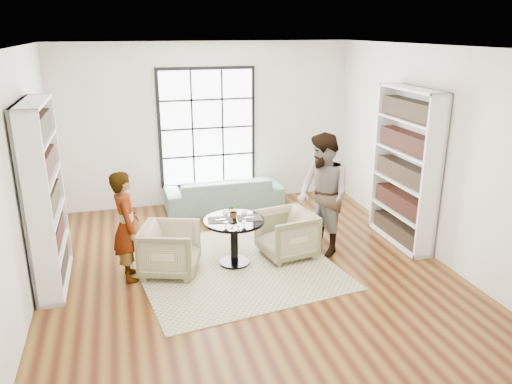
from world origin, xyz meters
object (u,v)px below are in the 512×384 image
object	(u,v)px
armchair_right	(287,234)
person_right	(323,195)
sofa	(224,193)
person_left	(126,226)
armchair_left	(170,249)
flower_centerpiece	(234,211)
pedestal_table	(234,232)
wine_glass_right	(244,213)
wine_glass_left	(226,213)

from	to	relation	value
armchair_right	person_right	bearing A→B (deg)	80.89
sofa	armchair_right	distance (m)	2.25
sofa	person_right	bearing A→B (deg)	114.65
person_left	armchair_right	bearing A→B (deg)	-93.31
armchair_left	flower_centerpiece	xyz separation A→B (m)	(0.92, 0.09, 0.43)
pedestal_table	wine_glass_right	world-z (taller)	wine_glass_right
flower_centerpiece	armchair_left	bearing A→B (deg)	-174.15
pedestal_table	sofa	xyz separation A→B (m)	(0.32, 2.26, -0.19)
person_left	wine_glass_right	distance (m)	1.57
armchair_right	wine_glass_left	world-z (taller)	wine_glass_left
person_right	wine_glass_left	distance (m)	1.49
armchair_left	armchair_right	bearing A→B (deg)	-68.74
wine_glass_left	flower_centerpiece	bearing A→B (deg)	46.49
person_right	pedestal_table	bearing A→B (deg)	-99.06
sofa	person_left	distance (m)	2.93
person_left	person_right	size ratio (longest dim) A/B	0.83
armchair_right	wine_glass_right	xyz separation A→B (m)	(-0.69, -0.19, 0.47)
person_left	wine_glass_right	size ratio (longest dim) A/B	8.41
pedestal_table	sofa	bearing A→B (deg)	81.82
sofa	armchair_right	world-z (taller)	armchair_right
armchair_left	wine_glass_right	distance (m)	1.12
wine_glass_right	flower_centerpiece	size ratio (longest dim) A/B	0.90
person_right	wine_glass_right	world-z (taller)	person_right
sofa	wine_glass_left	bearing A→B (deg)	78.59
armchair_right	person_left	distance (m)	2.29
wine_glass_left	flower_centerpiece	xyz separation A→B (m)	(0.15, 0.15, -0.04)
armchair_right	person_left	xyz separation A→B (m)	(-2.26, -0.08, 0.40)
armchair_left	flower_centerpiece	distance (m)	1.02
flower_centerpiece	pedestal_table	bearing A→B (deg)	-100.40
person_right	wine_glass_right	size ratio (longest dim) A/B	10.16
pedestal_table	armchair_right	xyz separation A→B (m)	(0.80, 0.06, -0.15)
person_left	pedestal_table	bearing A→B (deg)	-94.54
pedestal_table	flower_centerpiece	world-z (taller)	flower_centerpiece
pedestal_table	sofa	world-z (taller)	pedestal_table
pedestal_table	armchair_left	bearing A→B (deg)	-178.64
person_left	flower_centerpiece	size ratio (longest dim) A/B	7.59
wine_glass_left	pedestal_table	bearing A→B (deg)	31.56
sofa	wine_glass_left	distance (m)	2.44
armchair_left	armchair_right	xyz separation A→B (m)	(1.71, 0.08, -0.00)
wine_glass_right	person_left	bearing A→B (deg)	175.89
armchair_left	sofa	bearing A→B (deg)	-9.77
armchair_left	wine_glass_right	bearing A→B (deg)	-77.80
armchair_left	wine_glass_left	bearing A→B (deg)	-75.95
person_right	wine_glass_right	xyz separation A→B (m)	(-1.24, -0.19, -0.09)
person_right	flower_centerpiece	size ratio (longest dim) A/B	9.18
pedestal_table	person_right	distance (m)	1.41
pedestal_table	person_left	world-z (taller)	person_left
armchair_right	person_right	size ratio (longest dim) A/B	0.42
wine_glass_right	flower_centerpiece	bearing A→B (deg)	115.53
pedestal_table	armchair_right	size ratio (longest dim) A/B	1.13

